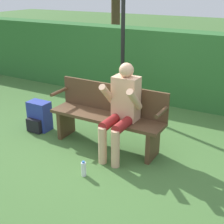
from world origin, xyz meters
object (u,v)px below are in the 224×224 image
object	(u,v)px
backpack	(39,117)
water_bottle	(84,169)
signpost	(123,37)
park_bench	(108,115)
person_seated	(122,107)

from	to	relation	value
backpack	water_bottle	xyz separation A→B (m)	(1.35, -0.74, -0.13)
signpost	park_bench	bearing A→B (deg)	-70.27
park_bench	person_seated	bearing A→B (deg)	-25.69
person_seated	water_bottle	xyz separation A→B (m)	(-0.14, -0.71, -0.59)
park_bench	person_seated	xyz separation A→B (m)	(0.28, -0.14, 0.22)
person_seated	water_bottle	distance (m)	0.94
park_bench	backpack	world-z (taller)	park_bench
person_seated	water_bottle	bearing A→B (deg)	-101.18
signpost	person_seated	bearing A→B (deg)	-62.52
person_seated	water_bottle	world-z (taller)	person_seated
park_bench	signpost	size ratio (longest dim) A/B	0.73
park_bench	backpack	bearing A→B (deg)	-175.07
person_seated	backpack	world-z (taller)	person_seated
park_bench	person_seated	world-z (taller)	person_seated
water_bottle	person_seated	bearing A→B (deg)	78.82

